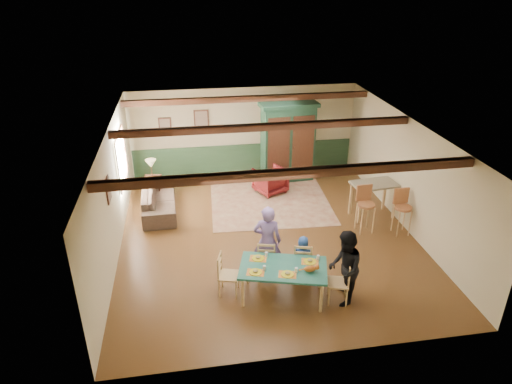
{
  "coord_description": "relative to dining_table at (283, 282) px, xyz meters",
  "views": [
    {
      "loc": [
        -1.81,
        -9.5,
        5.85
      ],
      "look_at": [
        -0.26,
        0.02,
        1.15
      ],
      "focal_mm": 32.0,
      "sensor_mm": 36.0,
      "label": 1
    }
  ],
  "objects": [
    {
      "name": "floor",
      "position": [
        0.13,
        2.42,
        -0.35
      ],
      "size": [
        8.0,
        8.0,
        0.0
      ],
      "primitive_type": "plane",
      "color": "#4B2C15",
      "rests_on": "ground"
    },
    {
      "name": "wall_back",
      "position": [
        0.13,
        6.42,
        1.0
      ],
      "size": [
        7.0,
        0.02,
        2.7
      ],
      "primitive_type": "cube",
      "color": "beige",
      "rests_on": "floor"
    },
    {
      "name": "wall_left",
      "position": [
        -3.37,
        2.42,
        1.0
      ],
      "size": [
        0.02,
        8.0,
        2.7
      ],
      "primitive_type": "cube",
      "color": "beige",
      "rests_on": "floor"
    },
    {
      "name": "wall_right",
      "position": [
        3.63,
        2.42,
        1.0
      ],
      "size": [
        0.02,
        8.0,
        2.7
      ],
      "primitive_type": "cube",
      "color": "beige",
      "rests_on": "floor"
    },
    {
      "name": "ceiling",
      "position": [
        0.13,
        2.42,
        2.35
      ],
      "size": [
        7.0,
        8.0,
        0.02
      ],
      "primitive_type": "cube",
      "color": "silver",
      "rests_on": "wall_back"
    },
    {
      "name": "wainscot_back",
      "position": [
        0.13,
        6.4,
        0.1
      ],
      "size": [
        6.95,
        0.03,
        0.9
      ],
      "primitive_type": "cube",
      "color": "#223F27",
      "rests_on": "floor"
    },
    {
      "name": "ceiling_beam_front",
      "position": [
        0.13,
        0.12,
        2.26
      ],
      "size": [
        6.95,
        0.16,
        0.16
      ],
      "primitive_type": "cube",
      "color": "black",
      "rests_on": "ceiling"
    },
    {
      "name": "ceiling_beam_mid",
      "position": [
        0.13,
        2.82,
        2.26
      ],
      "size": [
        6.95,
        0.16,
        0.16
      ],
      "primitive_type": "cube",
      "color": "black",
      "rests_on": "ceiling"
    },
    {
      "name": "ceiling_beam_back",
      "position": [
        0.13,
        5.42,
        2.26
      ],
      "size": [
        6.95,
        0.16,
        0.16
      ],
      "primitive_type": "cube",
      "color": "black",
      "rests_on": "ceiling"
    },
    {
      "name": "window_left",
      "position": [
        -3.34,
        4.12,
        1.2
      ],
      "size": [
        0.06,
        1.6,
        1.3
      ],
      "primitive_type": null,
      "color": "white",
      "rests_on": "wall_left"
    },
    {
      "name": "picture_left_wall",
      "position": [
        -3.34,
        1.82,
        1.4
      ],
      "size": [
        0.04,
        0.42,
        0.52
      ],
      "primitive_type": null,
      "color": "gray",
      "rests_on": "wall_left"
    },
    {
      "name": "picture_back_a",
      "position": [
        -1.17,
        6.39,
        1.45
      ],
      "size": [
        0.45,
        0.04,
        0.55
      ],
      "primitive_type": null,
      "color": "gray",
      "rests_on": "wall_back"
    },
    {
      "name": "picture_back_b",
      "position": [
        -2.27,
        6.39,
        1.3
      ],
      "size": [
        0.38,
        0.04,
        0.48
      ],
      "primitive_type": null,
      "color": "gray",
      "rests_on": "wall_back"
    },
    {
      "name": "dining_table",
      "position": [
        0.0,
        0.0,
        0.0
      ],
      "size": [
        1.86,
        1.34,
        0.7
      ],
      "primitive_type": null,
      "rotation": [
        0.0,
        0.0,
        -0.27
      ],
      "color": "#1E6051",
      "rests_on": "floor"
    },
    {
      "name": "dining_chair_far_left",
      "position": [
        -0.18,
        0.74,
        0.09
      ],
      "size": [
        0.49,
        0.5,
        0.88
      ],
      "primitive_type": null,
      "rotation": [
        0.0,
        0.0,
        2.87
      ],
      "color": "tan",
      "rests_on": "floor"
    },
    {
      "name": "dining_chair_far_right",
      "position": [
        0.54,
        0.55,
        0.09
      ],
      "size": [
        0.49,
        0.5,
        0.88
      ],
      "primitive_type": null,
      "rotation": [
        0.0,
        0.0,
        2.87
      ],
      "color": "tan",
      "rests_on": "floor"
    },
    {
      "name": "dining_chair_end_left",
      "position": [
        -1.03,
        0.28,
        0.09
      ],
      "size": [
        0.5,
        0.49,
        0.88
      ],
      "primitive_type": null,
      "rotation": [
        0.0,
        0.0,
        1.3
      ],
      "color": "tan",
      "rests_on": "floor"
    },
    {
      "name": "dining_chair_end_right",
      "position": [
        1.03,
        -0.28,
        0.09
      ],
      "size": [
        0.5,
        0.49,
        0.88
      ],
      "primitive_type": null,
      "rotation": [
        0.0,
        0.0,
        -1.84
      ],
      "color": "tan",
      "rests_on": "floor"
    },
    {
      "name": "person_man",
      "position": [
        -0.16,
        0.82,
        0.45
      ],
      "size": [
        0.67,
        0.53,
        1.6
      ],
      "primitive_type": "imported",
      "rotation": [
        0.0,
        0.0,
        2.87
      ],
      "color": "#765DA0",
      "rests_on": "floor"
    },
    {
      "name": "person_woman",
      "position": [
        1.12,
        -0.31,
        0.42
      ],
      "size": [
        0.76,
        0.87,
        1.53
      ],
      "primitive_type": "imported",
      "rotation": [
        0.0,
        0.0,
        -1.84
      ],
      "color": "black",
      "rests_on": "floor"
    },
    {
      "name": "person_child",
      "position": [
        0.56,
        0.62,
        0.12
      ],
      "size": [
        0.52,
        0.41,
        0.93
      ],
      "primitive_type": "imported",
      "rotation": [
        0.0,
        0.0,
        2.87
      ],
      "color": "navy",
      "rests_on": "floor"
    },
    {
      "name": "cat",
      "position": [
        0.47,
        -0.23,
        0.43
      ],
      "size": [
        0.36,
        0.21,
        0.17
      ],
      "primitive_type": null,
      "rotation": [
        0.0,
        0.0,
        -0.27
      ],
      "color": "#C46322",
      "rests_on": "dining_table"
    },
    {
      "name": "place_setting_near_left",
      "position": [
        -0.56,
        -0.09,
        0.4
      ],
      "size": [
        0.43,
        0.37,
        0.11
      ],
      "primitive_type": null,
      "rotation": [
        0.0,
        0.0,
        -0.27
      ],
      "color": "yellow",
      "rests_on": "dining_table"
    },
    {
      "name": "place_setting_near_center",
      "position": [
        0.03,
        -0.25,
        0.4
      ],
      "size": [
        0.43,
        0.37,
        0.11
      ],
      "primitive_type": null,
      "rotation": [
        0.0,
        0.0,
        -0.27
      ],
      "color": "yellow",
      "rests_on": "dining_table"
    },
    {
      "name": "place_setting_far_left",
      "position": [
        -0.43,
        0.36,
        0.4
      ],
      "size": [
        0.43,
        0.37,
        0.11
      ],
      "primitive_type": null,
      "rotation": [
        0.0,
        0.0,
        -0.27
      ],
      "color": "yellow",
      "rests_on": "dining_table"
    },
    {
      "name": "place_setting_far_right",
      "position": [
        0.56,
        0.09,
        0.4
      ],
      "size": [
        0.43,
        0.37,
        0.11
      ],
      "primitive_type": null,
      "rotation": [
        0.0,
        0.0,
        -0.27
      ],
      "color": "yellow",
      "rests_on": "dining_table"
    },
    {
      "name": "area_rug",
      "position": [
        0.55,
        4.49,
        -0.34
      ],
      "size": [
        3.45,
        4.03,
        0.01
      ],
      "primitive_type": "cube",
      "rotation": [
        0.0,
        0.0,
        -0.05
      ],
      "color": "#BFB18A",
      "rests_on": "floor"
    },
    {
      "name": "armoire",
      "position": [
        1.33,
        5.54,
        0.86
      ],
      "size": [
        1.76,
        0.82,
        2.41
      ],
      "primitive_type": "cube",
      "rotation": [
        0.0,
        0.0,
        0.08
      ],
      "color": "#143222",
      "rests_on": "floor"
    },
    {
      "name": "armchair",
      "position": [
        0.65,
        4.73,
        0.02
      ],
      "size": [
        1.07,
        1.08,
        0.74
      ],
      "primitive_type": "imported",
      "rotation": [
        0.0,
        0.0,
        -2.68
      ],
      "color": "#450D12",
      "rests_on": "floor"
    },
    {
      "name": "sofa",
      "position": [
        -2.51,
        4.07,
        -0.03
      ],
      "size": [
        0.92,
        2.2,
        0.64
      ],
      "primitive_type": "imported",
      "rotation": [
        0.0,
        0.0,
        1.6
      ],
      "color": "#3D2F26",
      "rests_on": "floor"
    },
    {
      "name": "end_table",
      "position": [
        -2.69,
        4.96,
        -0.05
      ],
      "size": [
        0.52,
        0.52,
        0.59
      ],
      "primitive_type": null,
      "rotation": [
        0.0,
        0.0,
        -0.08
      ],
      "color": "black",
      "rests_on": "floor"
    },
    {
      "name": "table_lamp",
      "position": [
        -2.69,
        4.96,
        0.51
      ],
      "size": [
        0.34,
        0.34,
        0.54
      ],
      "primitive_type": null,
      "rotation": [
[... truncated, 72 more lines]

